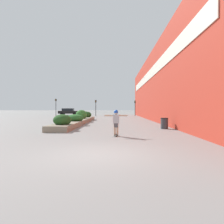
% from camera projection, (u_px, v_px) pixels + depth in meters
% --- Properties ---
extents(ground_plane, '(300.00, 300.00, 0.00)m').
position_uv_depth(ground_plane, '(98.00, 155.00, 6.80)').
color(ground_plane, gray).
extents(building_wall_right, '(0.67, 44.48, 8.85)m').
position_uv_depth(building_wall_right, '(153.00, 86.00, 26.17)').
color(building_wall_right, '#B23323').
rests_on(building_wall_right, ground_plane).
extents(planter_box, '(1.74, 15.66, 1.39)m').
position_uv_depth(planter_box, '(78.00, 119.00, 20.71)').
color(planter_box, gray).
rests_on(planter_box, ground_plane).
extents(skateboard, '(0.24, 0.58, 0.09)m').
position_uv_depth(skateboard, '(116.00, 135.00, 11.30)').
color(skateboard, black).
rests_on(skateboard, ground_plane).
extents(skateboarder, '(1.31, 0.24, 1.40)m').
position_uv_depth(skateboarder, '(116.00, 120.00, 11.28)').
color(skateboarder, tan).
rests_on(skateboarder, skateboard).
extents(trash_bin, '(0.58, 0.58, 0.84)m').
position_uv_depth(trash_bin, '(164.00, 123.00, 15.35)').
color(trash_bin, '#38383D').
rests_on(trash_bin, ground_plane).
extents(car_leftmost, '(4.43, 1.87, 1.39)m').
position_uv_depth(car_leftmost, '(167.00, 112.00, 43.62)').
color(car_leftmost, silver).
rests_on(car_leftmost, ground_plane).
extents(car_center_left, '(4.72, 1.88, 1.56)m').
position_uv_depth(car_center_left, '(69.00, 112.00, 46.89)').
color(car_center_left, black).
rests_on(car_center_left, ground_plane).
extents(traffic_light_left, '(0.28, 0.30, 3.23)m').
position_uv_depth(traffic_light_left, '(96.00, 105.00, 40.02)').
color(traffic_light_left, black).
rests_on(traffic_light_left, ground_plane).
extents(traffic_light_right, '(0.28, 0.30, 3.14)m').
position_uv_depth(traffic_light_right, '(135.00, 105.00, 40.66)').
color(traffic_light_right, black).
rests_on(traffic_light_right, ground_plane).
extents(traffic_light_far_left, '(0.28, 0.30, 3.52)m').
position_uv_depth(traffic_light_far_left, '(56.00, 104.00, 41.01)').
color(traffic_light_far_left, black).
rests_on(traffic_light_far_left, ground_plane).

